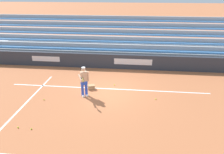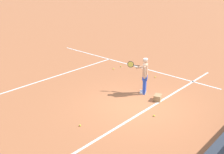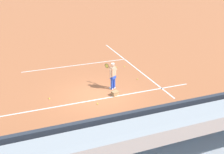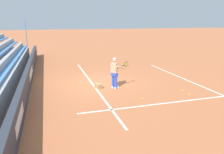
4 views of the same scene
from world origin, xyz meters
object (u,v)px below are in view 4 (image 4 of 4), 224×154
Objects in this scene: tennis_ball_far_left at (189,94)px; tennis_ball_toward_net at (142,98)px; tennis_player at (115,73)px; tennis_ball_near_player at (82,82)px; ball_box_cardboard at (98,86)px; tennis_ball_on_baseline at (99,72)px; tennis_ball_midcourt at (182,90)px.

tennis_ball_toward_net is (-0.12, -2.57, 0.00)m from tennis_ball_far_left.
tennis_player is 25.98× the size of tennis_ball_near_player.
ball_box_cardboard is at bearing -119.79° from tennis_ball_far_left.
tennis_ball_on_baseline is at bearing -151.87° from tennis_ball_far_left.
tennis_ball_midcourt is at bearing 176.37° from tennis_ball_far_left.
tennis_player is 1.21m from ball_box_cardboard.
tennis_ball_near_player is 1.00× the size of tennis_ball_toward_net.
tennis_player is at bearing 46.45° from tennis_ball_near_player.
tennis_ball_midcourt is at bearing 31.04° from tennis_ball_on_baseline.
tennis_ball_near_player is 6.19m from tennis_ball_far_left.
tennis_ball_far_left is (3.75, 4.93, 0.00)m from tennis_ball_near_player.
tennis_ball_near_player is 1.00× the size of tennis_ball_far_left.
tennis_ball_on_baseline is (-6.07, -0.74, 0.00)m from tennis_ball_toward_net.
tennis_ball_near_player is 1.00× the size of tennis_ball_on_baseline.
tennis_ball_midcourt is 6.50m from tennis_ball_on_baseline.
tennis_ball_midcourt is at bearing 57.84° from tennis_ball_near_player.
tennis_ball_toward_net is (0.51, -2.61, 0.00)m from tennis_ball_midcourt.
tennis_ball_far_left is 1.00× the size of tennis_ball_toward_net.
tennis_ball_midcourt is 2.66m from tennis_ball_toward_net.
tennis_ball_far_left is at bearing 28.13° from tennis_ball_on_baseline.
tennis_ball_midcourt is 1.00× the size of tennis_ball_toward_net.
tennis_ball_far_left is at bearing 56.21° from tennis_player.
ball_box_cardboard is at bearing -112.78° from tennis_ball_midcourt.
tennis_ball_toward_net is at bearing 35.77° from ball_box_cardboard.
tennis_ball_midcourt and tennis_ball_near_player have the same top height.
tennis_player is at bearing -160.47° from tennis_ball_toward_net.
tennis_ball_far_left is (2.22, 3.32, -0.86)m from tennis_player.
tennis_ball_midcourt is at bearing 100.95° from tennis_ball_toward_net.
tennis_ball_toward_net is (3.63, 2.35, 0.00)m from tennis_ball_near_player.
tennis_ball_near_player is (-1.53, -1.61, -0.86)m from tennis_player.
tennis_ball_midcourt is (1.59, 3.36, -0.86)m from tennis_player.
tennis_ball_far_left is 2.58m from tennis_ball_toward_net.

